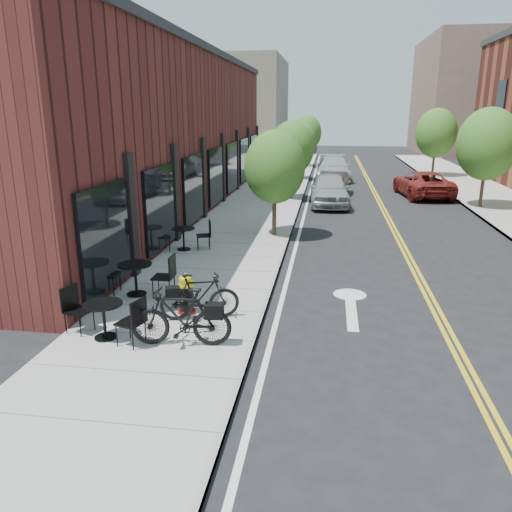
{
  "coord_description": "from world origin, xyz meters",
  "views": [
    {
      "loc": [
        1.34,
        -9.02,
        4.58
      ],
      "look_at": [
        -0.42,
        3.06,
        1.0
      ],
      "focal_mm": 35.0,
      "sensor_mm": 36.0,
      "label": 1
    }
  ],
  "objects_px": {
    "bistro_set_c": "(183,236)",
    "bicycle_right": "(200,296)",
    "bistro_set_a": "(104,315)",
    "bistro_set_b": "(135,275)",
    "fire_hydrant": "(186,294)",
    "bicycle_left": "(181,317)",
    "parked_car_far": "(423,184)",
    "parked_car_c": "(333,168)",
    "parked_car_a": "(329,190)",
    "parked_car_b": "(332,184)"
  },
  "relations": [
    {
      "from": "bistro_set_a",
      "to": "parked_car_c",
      "type": "relative_size",
      "value": 0.34
    },
    {
      "from": "bistro_set_a",
      "to": "bistro_set_b",
      "type": "xyz_separation_m",
      "value": [
        -0.3,
        2.47,
        0.03
      ]
    },
    {
      "from": "bistro_set_a",
      "to": "parked_car_b",
      "type": "height_order",
      "value": "parked_car_b"
    },
    {
      "from": "bistro_set_a",
      "to": "bistro_set_c",
      "type": "height_order",
      "value": "bistro_set_a"
    },
    {
      "from": "fire_hydrant",
      "to": "bistro_set_a",
      "type": "xyz_separation_m",
      "value": [
        -1.27,
        -1.53,
        0.05
      ]
    },
    {
      "from": "fire_hydrant",
      "to": "bistro_set_b",
      "type": "height_order",
      "value": "bistro_set_b"
    },
    {
      "from": "bistro_set_b",
      "to": "bistro_set_a",
      "type": "bearing_deg",
      "value": -83.31
    },
    {
      "from": "bicycle_left",
      "to": "bistro_set_b",
      "type": "distance_m",
      "value": 3.2
    },
    {
      "from": "bistro_set_a",
      "to": "parked_car_c",
      "type": "height_order",
      "value": "parked_car_c"
    },
    {
      "from": "bicycle_left",
      "to": "parked_car_a",
      "type": "height_order",
      "value": "parked_car_a"
    },
    {
      "from": "parked_car_b",
      "to": "parked_car_far",
      "type": "distance_m",
      "value": 4.92
    },
    {
      "from": "fire_hydrant",
      "to": "bistro_set_c",
      "type": "relative_size",
      "value": 0.52
    },
    {
      "from": "bistro_set_b",
      "to": "bistro_set_c",
      "type": "relative_size",
      "value": 1.06
    },
    {
      "from": "parked_car_c",
      "to": "parked_car_far",
      "type": "bearing_deg",
      "value": -54.2
    },
    {
      "from": "parked_car_a",
      "to": "parked_car_far",
      "type": "xyz_separation_m",
      "value": [
        5.05,
        3.38,
        -0.08
      ]
    },
    {
      "from": "bicycle_right",
      "to": "bicycle_left",
      "type": "bearing_deg",
      "value": 160.56
    },
    {
      "from": "bistro_set_a",
      "to": "fire_hydrant",
      "type": "bearing_deg",
      "value": 67.93
    },
    {
      "from": "bistro_set_a",
      "to": "parked_car_far",
      "type": "height_order",
      "value": "parked_car_far"
    },
    {
      "from": "bistro_set_a",
      "to": "bistro_set_b",
      "type": "distance_m",
      "value": 2.49
    },
    {
      "from": "bistro_set_a",
      "to": "bistro_set_b",
      "type": "bearing_deg",
      "value": 114.41
    },
    {
      "from": "bistro_set_b",
      "to": "parked_car_c",
      "type": "bearing_deg",
      "value": 77.92
    },
    {
      "from": "parked_car_far",
      "to": "bicycle_right",
      "type": "bearing_deg",
      "value": 60.05
    },
    {
      "from": "bicycle_left",
      "to": "bistro_set_a",
      "type": "height_order",
      "value": "bicycle_left"
    },
    {
      "from": "parked_car_c",
      "to": "fire_hydrant",
      "type": "bearing_deg",
      "value": -99.74
    },
    {
      "from": "bicycle_left",
      "to": "bicycle_right",
      "type": "distance_m",
      "value": 1.33
    },
    {
      "from": "parked_car_c",
      "to": "parked_car_far",
      "type": "relative_size",
      "value": 1.08
    },
    {
      "from": "bicycle_left",
      "to": "parked_car_far",
      "type": "relative_size",
      "value": 0.39
    },
    {
      "from": "parked_car_a",
      "to": "bistro_set_c",
      "type": "bearing_deg",
      "value": -119.29
    },
    {
      "from": "bicycle_right",
      "to": "bistro_set_a",
      "type": "distance_m",
      "value": 2.07
    },
    {
      "from": "parked_car_far",
      "to": "bistro_set_a",
      "type": "bearing_deg",
      "value": 57.29
    },
    {
      "from": "bicycle_right",
      "to": "parked_car_c",
      "type": "distance_m",
      "value": 24.78
    },
    {
      "from": "bistro_set_a",
      "to": "parked_car_c",
      "type": "bearing_deg",
      "value": 97.39
    },
    {
      "from": "bicycle_right",
      "to": "parked_car_a",
      "type": "height_order",
      "value": "parked_car_a"
    },
    {
      "from": "bistro_set_b",
      "to": "parked_car_a",
      "type": "bearing_deg",
      "value": 70.84
    },
    {
      "from": "bistro_set_a",
      "to": "bistro_set_c",
      "type": "relative_size",
      "value": 1.02
    },
    {
      "from": "bicycle_right",
      "to": "bistro_set_a",
      "type": "xyz_separation_m",
      "value": [
        -1.66,
        -1.23,
        -0.03
      ]
    },
    {
      "from": "parked_car_a",
      "to": "parked_car_b",
      "type": "bearing_deg",
      "value": 84.31
    },
    {
      "from": "parked_car_far",
      "to": "parked_car_c",
      "type": "bearing_deg",
      "value": -59.21
    },
    {
      "from": "bistro_set_b",
      "to": "bicycle_left",
      "type": "bearing_deg",
      "value": -53.2
    },
    {
      "from": "bistro_set_c",
      "to": "bicycle_right",
      "type": "bearing_deg",
      "value": -88.22
    },
    {
      "from": "bistro_set_c",
      "to": "parked_car_far",
      "type": "height_order",
      "value": "parked_car_far"
    },
    {
      "from": "bistro_set_b",
      "to": "bistro_set_c",
      "type": "height_order",
      "value": "bistro_set_b"
    },
    {
      "from": "bicycle_right",
      "to": "bistro_set_a",
      "type": "bearing_deg",
      "value": 108.57
    },
    {
      "from": "fire_hydrant",
      "to": "parked_car_far",
      "type": "distance_m",
      "value": 19.81
    },
    {
      "from": "fire_hydrant",
      "to": "bicycle_right",
      "type": "distance_m",
      "value": 0.5
    },
    {
      "from": "parked_car_a",
      "to": "bistro_set_a",
      "type": "bearing_deg",
      "value": -108.06
    },
    {
      "from": "bicycle_left",
      "to": "parked_car_a",
      "type": "relative_size",
      "value": 0.43
    },
    {
      "from": "bistro_set_a",
      "to": "bicycle_right",
      "type": "bearing_deg",
      "value": 54.06
    },
    {
      "from": "bistro_set_a",
      "to": "bistro_set_b",
      "type": "height_order",
      "value": "bistro_set_b"
    },
    {
      "from": "bistro_set_a",
      "to": "parked_car_b",
      "type": "distance_m",
      "value": 19.65
    }
  ]
}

